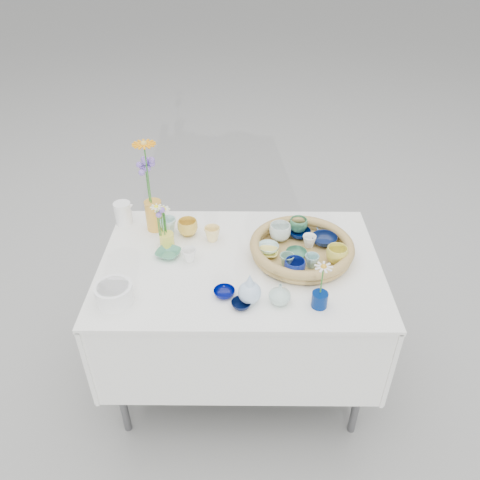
{
  "coord_description": "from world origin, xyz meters",
  "views": [
    {
      "loc": [
        0.01,
        -1.67,
        2.06
      ],
      "look_at": [
        0.0,
        0.02,
        0.87
      ],
      "focal_mm": 35.0,
      "sensor_mm": 36.0,
      "label": 1
    }
  ],
  "objects_px": {
    "display_table": "(240,372)",
    "tall_vase_yellow": "(154,215)",
    "wicker_tray": "(302,248)",
    "bud_vase_seafoam": "(280,294)"
  },
  "relations": [
    {
      "from": "wicker_tray",
      "to": "bud_vase_seafoam",
      "type": "bearing_deg",
      "value": -110.53
    },
    {
      "from": "display_table",
      "to": "tall_vase_yellow",
      "type": "bearing_deg",
      "value": 147.9
    },
    {
      "from": "wicker_tray",
      "to": "bud_vase_seafoam",
      "type": "xyz_separation_m",
      "value": [
        -0.12,
        -0.32,
        0.01
      ]
    },
    {
      "from": "display_table",
      "to": "tall_vase_yellow",
      "type": "distance_m",
      "value": 0.98
    },
    {
      "from": "tall_vase_yellow",
      "to": "display_table",
      "type": "bearing_deg",
      "value": -32.1
    },
    {
      "from": "display_table",
      "to": "tall_vase_yellow",
      "type": "height_order",
      "value": "tall_vase_yellow"
    },
    {
      "from": "wicker_tray",
      "to": "display_table",
      "type": "bearing_deg",
      "value": -169.88
    },
    {
      "from": "display_table",
      "to": "bud_vase_seafoam",
      "type": "xyz_separation_m",
      "value": [
        0.16,
        -0.27,
        0.81
      ]
    },
    {
      "from": "wicker_tray",
      "to": "bud_vase_seafoam",
      "type": "height_order",
      "value": "bud_vase_seafoam"
    },
    {
      "from": "display_table",
      "to": "wicker_tray",
      "type": "distance_m",
      "value": 0.85
    }
  ]
}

